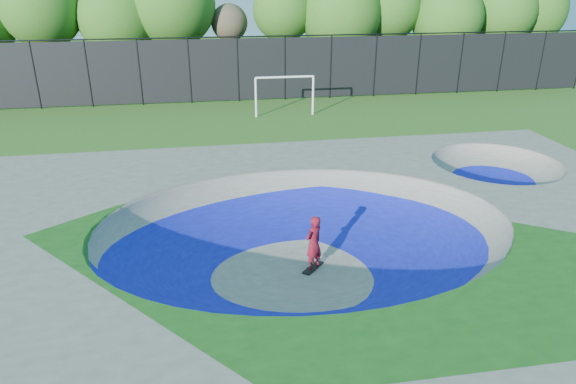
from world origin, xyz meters
name	(u,v)px	position (x,y,z in m)	size (l,w,h in m)	color
ground	(304,272)	(0.00, 0.00, 0.00)	(120.00, 120.00, 0.00)	#2F5D19
skate_deck	(304,247)	(0.00, 0.00, 0.75)	(22.00, 14.00, 1.50)	gray
skater	(314,243)	(0.28, 0.11, 0.79)	(0.58, 0.38, 1.58)	red
skateboard	(313,268)	(0.28, 0.11, 0.03)	(0.78, 0.22, 0.05)	black
soccer_goal	(285,88)	(2.29, 16.89, 1.57)	(3.42, 0.12, 2.26)	white
fence	(238,68)	(0.00, 21.00, 2.10)	(48.09, 0.09, 4.04)	black
treeline	(238,14)	(0.52, 26.16, 5.03)	(52.59, 7.58, 8.65)	#453322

